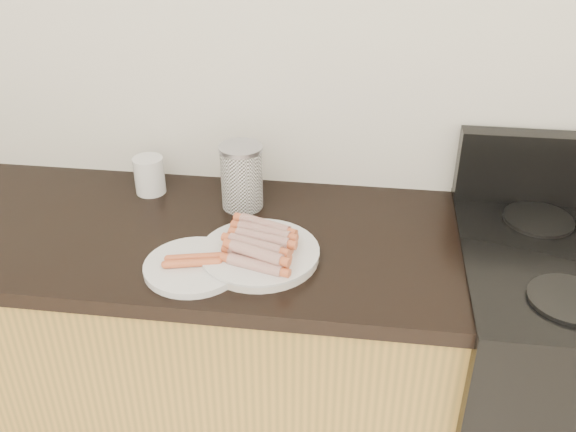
# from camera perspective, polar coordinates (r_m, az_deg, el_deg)

# --- Properties ---
(wall_back) EXTENTS (4.00, 0.04, 2.60)m
(wall_back) POSITION_cam_1_polar(r_m,az_deg,el_deg) (1.74, 2.47, 14.67)
(wall_back) COLOR silver
(wall_back) RESTS_ON ground
(cabinet_base) EXTENTS (2.20, 0.59, 0.86)m
(cabinet_base) POSITION_cam_1_polar(r_m,az_deg,el_deg) (2.10, -18.80, -11.44)
(cabinet_base) COLOR olive
(cabinet_base) RESTS_ON floor
(counter_slab) EXTENTS (2.20, 0.62, 0.04)m
(counter_slab) POSITION_cam_1_polar(r_m,az_deg,el_deg) (1.84, -21.11, -0.91)
(counter_slab) COLOR black
(counter_slab) RESTS_ON cabinet_base
(burner_near_left) EXTENTS (0.18, 0.18, 0.01)m
(burner_near_left) POSITION_cam_1_polar(r_m,az_deg,el_deg) (1.53, 23.76, -6.80)
(burner_near_left) COLOR black
(burner_near_left) RESTS_ON stove
(burner_far_left) EXTENTS (0.18, 0.18, 0.01)m
(burner_far_left) POSITION_cam_1_polar(r_m,az_deg,el_deg) (1.80, 21.36, -0.27)
(burner_far_left) COLOR black
(burner_far_left) RESTS_ON stove
(main_plate) EXTENTS (0.33, 0.33, 0.02)m
(main_plate) POSITION_cam_1_polar(r_m,az_deg,el_deg) (1.55, -2.54, -3.47)
(main_plate) COLOR white
(main_plate) RESTS_ON counter_slab
(side_plate) EXTENTS (0.26, 0.26, 0.02)m
(side_plate) POSITION_cam_1_polar(r_m,az_deg,el_deg) (1.53, -8.39, -4.46)
(side_plate) COLOR white
(side_plate) RESTS_ON counter_slab
(hotdog_pile) EXTENTS (0.13, 0.22, 0.05)m
(hotdog_pile) POSITION_cam_1_polar(r_m,az_deg,el_deg) (1.53, -2.57, -2.39)
(hotdog_pile) COLOR brown
(hotdog_pile) RESTS_ON main_plate
(plain_sausages) EXTENTS (0.12, 0.07, 0.02)m
(plain_sausages) POSITION_cam_1_polar(r_m,az_deg,el_deg) (1.52, -8.44, -3.90)
(plain_sausages) COLOR #D7643E
(plain_sausages) RESTS_ON side_plate
(canister) EXTENTS (0.12, 0.12, 0.18)m
(canister) POSITION_cam_1_polar(r_m,az_deg,el_deg) (1.73, -4.13, 3.51)
(canister) COLOR white
(canister) RESTS_ON counter_slab
(mug) EXTENTS (0.11, 0.11, 0.11)m
(mug) POSITION_cam_1_polar(r_m,az_deg,el_deg) (1.86, -12.22, 3.56)
(mug) COLOR white
(mug) RESTS_ON counter_slab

